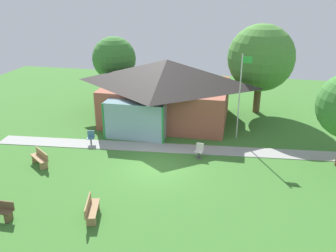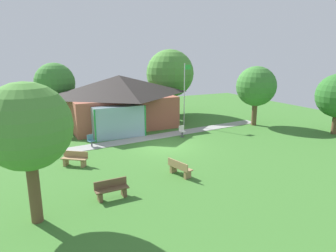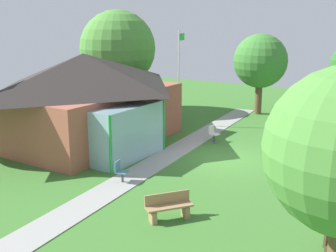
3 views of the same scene
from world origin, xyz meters
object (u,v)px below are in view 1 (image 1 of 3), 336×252
Objects in this scene: pavilion at (166,90)px; bench_mid_left at (40,159)px; flagpole at (240,93)px; bench_front_center at (91,210)px; tree_behind_pavilion_left at (114,59)px; patio_chair_west at (91,138)px; patio_chair_lawn_spare at (199,151)px; tree_behind_pavilion_right at (261,58)px.

pavilion is 6.61× the size of bench_mid_left.
bench_front_center is at bearing -120.52° from flagpole.
tree_behind_pavilion_left is (-4.96, 3.06, 1.43)m from pavilion.
tree_behind_pavilion_left is (-1.22, 8.22, 3.36)m from patio_chair_west.
flagpole is 11.58m from tree_behind_pavilion_left.
flagpole is 11.93m from bench_front_center.
pavilion is at bearing -51.42° from patio_chair_lawn_spare.
patio_chair_west reaches higher than bench_mid_left.
pavilion is at bearing -140.60° from patio_chair_west.
bench_mid_left is (-5.37, -8.40, -1.94)m from pavilion.
tree_behind_pavilion_left is at bearing 152.32° from flagpole.
tree_behind_pavilion_right is (11.98, 11.65, 3.87)m from bench_mid_left.
flagpole is 5.85m from tree_behind_pavilion_right.
flagpole is at bearing -103.39° from tree_behind_pavilion_right.
patio_chair_lawn_spare is at bearing -125.35° from bench_mid_left.
pavilion is 1.74× the size of tree_behind_pavilion_left.
patio_chair_west is 0.13× the size of tree_behind_pavilion_right.
tree_behind_pavilion_left is at bearing -55.26° from bench_mid_left.
patio_chair_lawn_spare is 6.95m from patio_chair_west.
bench_mid_left is 17.15m from tree_behind_pavilion_right.
patio_chair_west is at bearing -125.94° from pavilion.
pavilion reaches higher than bench_front_center.
tree_behind_pavilion_left is (-4.33, 15.39, 3.37)m from bench_front_center.
bench_front_center is at bearing -74.29° from tree_behind_pavilion_left.
patio_chair_west is at bearing -140.86° from tree_behind_pavilion_right.
patio_chair_lawn_spare is at bearing -60.43° from pavilion.
flagpole is (5.28, -2.31, 0.71)m from pavilion.
flagpole reaches higher than bench_front_center.
patio_chair_lawn_spare is at bearing 135.73° from bench_front_center.
pavilion is at bearing -85.83° from bench_mid_left.
patio_chair_lawn_spare is 12.39m from tree_behind_pavilion_left.
tree_behind_pavilion_left is at bearing -96.18° from patio_chair_west.
tree_behind_pavilion_right is 1.22× the size of tree_behind_pavilion_left.
flagpole reaches higher than bench_mid_left.
patio_chair_west is (-3.74, -5.16, -1.93)m from pavilion.
tree_behind_pavilion_right is (6.60, 3.26, 1.93)m from pavilion.
pavilion is 1.75× the size of flagpole.
patio_chair_west is at bearing -162.47° from flagpole.
bench_mid_left is at bearing -135.78° from tree_behind_pavilion_right.
tree_behind_pavilion_right is at bearing -101.93° from patio_chair_lawn_spare.
bench_front_center is (-0.63, -12.33, -1.94)m from pavilion.
pavilion is at bearing -153.74° from tree_behind_pavilion_right.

